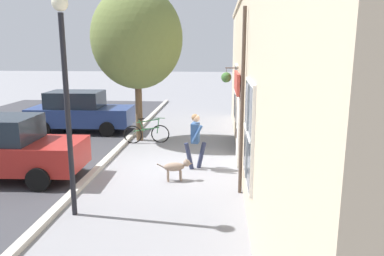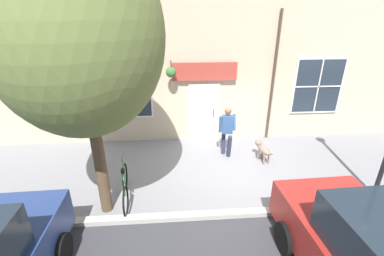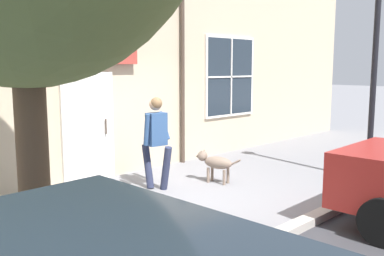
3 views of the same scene
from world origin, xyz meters
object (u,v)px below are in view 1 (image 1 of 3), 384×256
pedestrian_walking (195,136)px  parked_car_nearest_curb (80,112)px  street_tree_by_curb (138,40)px  dog_on_leash (176,167)px  parked_car_mid_block (1,148)px  leaning_bicycle (147,133)px  street_lamp (65,76)px

pedestrian_walking → parked_car_nearest_curb: (5.28, -4.63, -0.12)m
street_tree_by_curb → parked_car_nearest_curb: (2.91, -1.29, -2.97)m
dog_on_leash → parked_car_mid_block: bearing=2.4°
leaning_bicycle → street_lamp: (0.35, 6.32, 2.64)m
street_tree_by_curb → parked_car_mid_block: size_ratio=1.33×
dog_on_leash → street_lamp: size_ratio=0.21×
dog_on_leash → street_lamp: 4.01m
parked_car_nearest_curb → parked_car_mid_block: same height
pedestrian_walking → parked_car_mid_block: (5.26, 1.28, -0.12)m
pedestrian_walking → street_lamp: street_lamp is taller
parked_car_mid_block → street_tree_by_curb: bearing=-121.9°
dog_on_leash → leaning_bicycle: 4.34m
dog_on_leash → street_tree_by_curb: 5.94m
leaning_bicycle → parked_car_mid_block: parked_car_mid_block is taller
street_lamp → parked_car_mid_block: bearing=-36.4°
parked_car_nearest_curb → parked_car_mid_block: bearing=90.2°
leaning_bicycle → parked_car_nearest_curb: size_ratio=0.40×
dog_on_leash → leaning_bicycle: bearing=-68.1°
dog_on_leash → street_tree_by_curb: street_tree_by_curb is taller
pedestrian_walking → street_lamp: bearing=54.4°
street_tree_by_curb → leaning_bicycle: street_tree_by_curb is taller
leaning_bicycle → street_lamp: bearing=86.8°
street_tree_by_curb → leaning_bicycle: bearing=128.5°
dog_on_leash → leaning_bicycle: leaning_bicycle is taller
street_tree_by_curb → leaning_bicycle: size_ratio=3.35×
parked_car_nearest_curb → street_lamp: bearing=109.7°
parked_car_mid_block → street_lamp: size_ratio=0.95×
leaning_bicycle → parked_car_mid_block: size_ratio=0.40×
dog_on_leash → parked_car_mid_block: (4.82, 0.20, 0.49)m
parked_car_mid_block → dog_on_leash: bearing=-177.6°
parked_car_mid_block → leaning_bicycle: bearing=-127.1°
parked_car_mid_block → parked_car_nearest_curb: bearing=-89.8°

